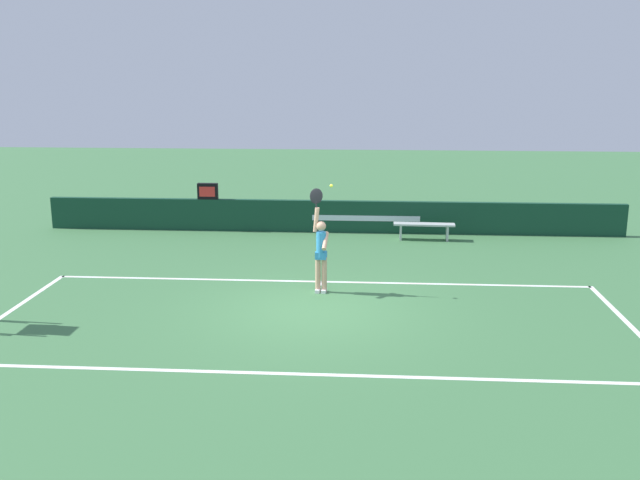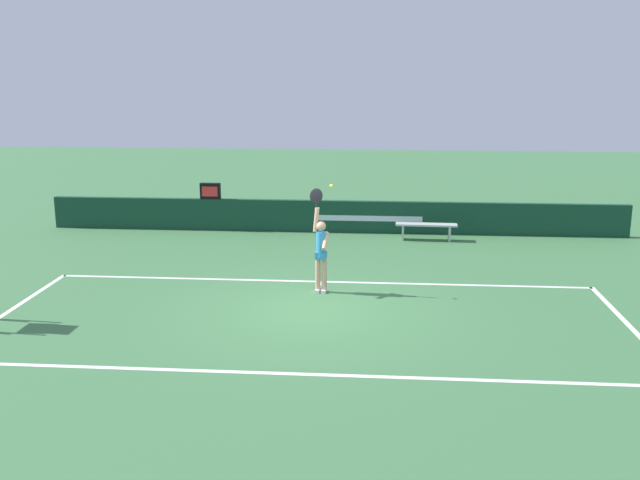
# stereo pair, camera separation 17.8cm
# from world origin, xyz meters

# --- Properties ---
(ground_plane) EXTENTS (60.00, 60.00, 0.00)m
(ground_plane) POSITION_xyz_m (0.00, 0.00, 0.00)
(ground_plane) COLOR #3E7343
(court_lines) EXTENTS (12.37, 5.27, 0.00)m
(court_lines) POSITION_xyz_m (0.00, -0.59, 0.00)
(court_lines) COLOR white
(court_lines) RESTS_ON ground
(back_wall) EXTENTS (17.26, 0.19, 0.96)m
(back_wall) POSITION_xyz_m (0.00, 7.19, 0.48)
(back_wall) COLOR #133C2A
(back_wall) RESTS_ON ground
(speed_display) EXTENTS (0.61, 0.18, 0.48)m
(speed_display) POSITION_xyz_m (-3.75, 7.19, 1.20)
(speed_display) COLOR black
(speed_display) RESTS_ON back_wall
(tennis_player) EXTENTS (0.44, 0.45, 2.33)m
(tennis_player) POSITION_xyz_m (0.07, 1.19, 0.95)
(tennis_player) COLOR tan
(tennis_player) RESTS_ON ground
(tennis_ball) EXTENTS (0.07, 0.07, 0.07)m
(tennis_ball) POSITION_xyz_m (0.30, 1.16, 2.37)
(tennis_ball) COLOR #D1DE2F
(courtside_bench_near) EXTENTS (1.76, 0.42, 0.48)m
(courtside_bench_near) POSITION_xyz_m (2.69, 6.34, 0.37)
(courtside_bench_near) COLOR #B1B9B8
(courtside_bench_near) RESTS_ON ground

